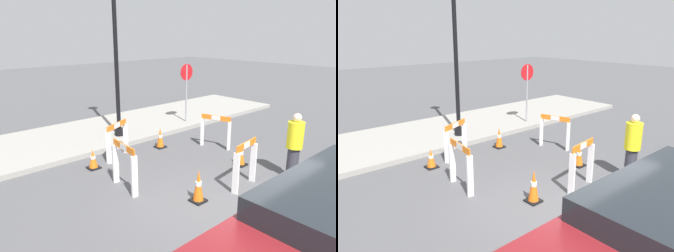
{
  "view_description": "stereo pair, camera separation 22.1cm",
  "coord_description": "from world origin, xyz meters",
  "views": [
    {
      "loc": [
        -4.65,
        -3.41,
        3.41
      ],
      "look_at": [
        0.97,
        2.8,
        1.0
      ],
      "focal_mm": 35.0,
      "sensor_mm": 36.0,
      "label": 1
    },
    {
      "loc": [
        -4.49,
        -3.55,
        3.41
      ],
      "look_at": [
        0.97,
        2.8,
        1.0
      ],
      "focal_mm": 35.0,
      "sensor_mm": 36.0,
      "label": 2
    }
  ],
  "objects": [
    {
      "name": "traffic_cone_2",
      "position": [
        -0.06,
        0.72,
        0.34
      ],
      "size": [
        0.3,
        0.3,
        0.71
      ],
      "color": "black",
      "rests_on": "ground_plane"
    },
    {
      "name": "ground_plane",
      "position": [
        0.0,
        0.0,
        0.0
      ],
      "size": [
        60.0,
        60.0,
        0.0
      ],
      "primitive_type": "plane",
      "color": "#4C4C4F"
    },
    {
      "name": "traffic_cone_3",
      "position": [
        -0.8,
        3.72,
        0.25
      ],
      "size": [
        0.3,
        0.3,
        0.52
      ],
      "color": "black",
      "rests_on": "ground_plane"
    },
    {
      "name": "barricade_3",
      "position": [
        0.09,
        3.91,
        0.57
      ],
      "size": [
        0.92,
        0.52,
        1.03
      ],
      "rotation": [
        0.0,
        0.0,
        9.86
      ],
      "color": "white",
      "rests_on": "ground_plane"
    },
    {
      "name": "stop_sign",
      "position": [
        3.92,
        5.03,
        1.59
      ],
      "size": [
        0.6,
        0.06,
        2.16
      ],
      "rotation": [
        0.0,
        0.0,
        3.13
      ],
      "color": "gray",
      "rests_on": "sidewalk_slab"
    },
    {
      "name": "traffic_cone_1",
      "position": [
        1.54,
        3.77,
        0.3
      ],
      "size": [
        0.3,
        0.3,
        0.63
      ],
      "color": "black",
      "rests_on": "ground_plane"
    },
    {
      "name": "person_worker",
      "position": [
        2.48,
        -0.0,
        0.85
      ],
      "size": [
        0.52,
        0.52,
        1.61
      ],
      "rotation": [
        0.0,
        0.0,
        2.15
      ],
      "color": "#33333D",
      "rests_on": "ground_plane"
    },
    {
      "name": "streetlamp_post",
      "position": [
        1.05,
        5.26,
        4.24
      ],
      "size": [
        0.44,
        0.44,
        6.51
      ],
      "color": "black",
      "rests_on": "sidewalk_slab"
    },
    {
      "name": "barricade_1",
      "position": [
        1.2,
        0.47,
        0.59
      ],
      "size": [
        0.9,
        0.25,
        1.1
      ],
      "rotation": [
        0.0,
        0.0,
        6.42
      ],
      "color": "white",
      "rests_on": "ground_plane"
    },
    {
      "name": "traffic_cone_0",
      "position": [
        2.21,
        1.29,
        0.28
      ],
      "size": [
        0.3,
        0.3,
        0.59
      ],
      "color": "black",
      "rests_on": "ground_plane"
    },
    {
      "name": "sidewalk_slab",
      "position": [
        0.0,
        6.21,
        0.07
      ],
      "size": [
        18.0,
        3.42,
        0.14
      ],
      "color": "gray",
      "rests_on": "ground_plane"
    },
    {
      "name": "barricade_2",
      "position": [
        2.78,
        2.64,
        0.56
      ],
      "size": [
        0.41,
        0.93,
        1.01
      ],
      "rotation": [
        0.0,
        0.0,
        8.16
      ],
      "color": "white",
      "rests_on": "ground_plane"
    },
    {
      "name": "barricade_0",
      "position": [
        -0.86,
        2.21,
        0.59
      ],
      "size": [
        0.24,
        0.94,
        1.08
      ],
      "rotation": [
        0.0,
        0.0,
        4.6
      ],
      "color": "white",
      "rests_on": "ground_plane"
    }
  ]
}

